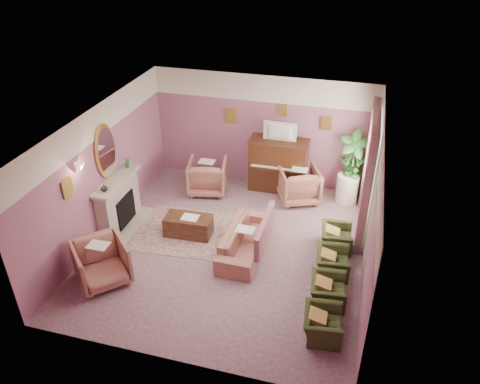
% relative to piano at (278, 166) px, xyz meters
% --- Properties ---
extents(floor, '(5.50, 6.00, 0.01)m').
position_rel_piano_xyz_m(floor, '(-0.50, -2.68, -0.65)').
color(floor, gray).
rests_on(floor, ground).
extents(ceiling, '(5.50, 6.00, 0.01)m').
position_rel_piano_xyz_m(ceiling, '(-0.50, -2.68, 2.15)').
color(ceiling, beige).
rests_on(ceiling, wall_back).
extents(wall_back, '(5.50, 0.02, 2.80)m').
position_rel_piano_xyz_m(wall_back, '(-0.50, 0.32, 0.75)').
color(wall_back, '#784B6F').
rests_on(wall_back, floor).
extents(wall_front, '(5.50, 0.02, 2.80)m').
position_rel_piano_xyz_m(wall_front, '(-0.50, -5.68, 0.75)').
color(wall_front, '#784B6F').
rests_on(wall_front, floor).
extents(wall_left, '(0.02, 6.00, 2.80)m').
position_rel_piano_xyz_m(wall_left, '(-3.25, -2.68, 0.75)').
color(wall_left, '#784B6F').
rests_on(wall_left, floor).
extents(wall_right, '(0.02, 6.00, 2.80)m').
position_rel_piano_xyz_m(wall_right, '(2.25, -2.68, 0.75)').
color(wall_right, '#784B6F').
rests_on(wall_right, floor).
extents(picture_rail_band, '(5.50, 0.01, 0.65)m').
position_rel_piano_xyz_m(picture_rail_band, '(-0.50, 0.31, 1.82)').
color(picture_rail_band, silver).
rests_on(picture_rail_band, wall_back).
extents(stripe_panel, '(0.01, 3.00, 2.15)m').
position_rel_piano_xyz_m(stripe_panel, '(2.23, -1.38, 0.42)').
color(stripe_panel, '#9FAF8D').
rests_on(stripe_panel, wall_right).
extents(fireplace_surround, '(0.30, 1.40, 1.10)m').
position_rel_piano_xyz_m(fireplace_surround, '(-3.09, -2.48, -0.10)').
color(fireplace_surround, '#AFA392').
rests_on(fireplace_surround, floor).
extents(fireplace_inset, '(0.18, 0.72, 0.68)m').
position_rel_piano_xyz_m(fireplace_inset, '(-2.99, -2.48, -0.25)').
color(fireplace_inset, black).
rests_on(fireplace_inset, floor).
extents(fire_ember, '(0.06, 0.54, 0.10)m').
position_rel_piano_xyz_m(fire_ember, '(-2.95, -2.48, -0.43)').
color(fire_ember, orange).
rests_on(fire_ember, floor).
extents(mantel_shelf, '(0.40, 1.55, 0.07)m').
position_rel_piano_xyz_m(mantel_shelf, '(-3.06, -2.48, 0.47)').
color(mantel_shelf, '#AFA392').
rests_on(mantel_shelf, fireplace_surround).
extents(hearth, '(0.55, 1.50, 0.02)m').
position_rel_piano_xyz_m(hearth, '(-2.89, -2.48, -0.64)').
color(hearth, '#AFA392').
rests_on(hearth, floor).
extents(mirror_frame, '(0.04, 0.72, 1.20)m').
position_rel_piano_xyz_m(mirror_frame, '(-3.20, -2.48, 1.15)').
color(mirror_frame, '#E0C54B').
rests_on(mirror_frame, wall_left).
extents(mirror_glass, '(0.01, 0.60, 1.06)m').
position_rel_piano_xyz_m(mirror_glass, '(-3.17, -2.48, 1.15)').
color(mirror_glass, white).
rests_on(mirror_glass, wall_left).
extents(sconce_shade, '(0.20, 0.20, 0.16)m').
position_rel_piano_xyz_m(sconce_shade, '(-3.12, -3.53, 1.33)').
color(sconce_shade, '#F09D7B').
rests_on(sconce_shade, wall_left).
extents(piano, '(1.40, 0.60, 1.30)m').
position_rel_piano_xyz_m(piano, '(0.00, 0.00, 0.00)').
color(piano, '#3F2010').
rests_on(piano, floor).
extents(piano_keyshelf, '(1.30, 0.12, 0.06)m').
position_rel_piano_xyz_m(piano_keyshelf, '(-0.00, -0.35, 0.07)').
color(piano_keyshelf, '#3F2010').
rests_on(piano_keyshelf, piano).
extents(piano_keys, '(1.20, 0.08, 0.02)m').
position_rel_piano_xyz_m(piano_keys, '(0.00, -0.35, 0.11)').
color(piano_keys, white).
rests_on(piano_keys, piano).
extents(piano_top, '(1.45, 0.65, 0.04)m').
position_rel_piano_xyz_m(piano_top, '(0.00, 0.00, 0.66)').
color(piano_top, '#3F2010').
rests_on(piano_top, piano).
extents(television, '(0.80, 0.12, 0.48)m').
position_rel_piano_xyz_m(television, '(0.00, -0.05, 0.95)').
color(television, black).
rests_on(television, piano).
extents(print_back_left, '(0.30, 0.03, 0.38)m').
position_rel_piano_xyz_m(print_back_left, '(-1.30, 0.28, 1.07)').
color(print_back_left, '#E0C54B').
rests_on(print_back_left, wall_back).
extents(print_back_right, '(0.26, 0.03, 0.34)m').
position_rel_piano_xyz_m(print_back_right, '(1.05, 0.28, 1.13)').
color(print_back_right, '#E0C54B').
rests_on(print_back_right, wall_back).
extents(print_back_mid, '(0.22, 0.03, 0.26)m').
position_rel_piano_xyz_m(print_back_mid, '(0.00, 0.28, 1.35)').
color(print_back_mid, '#E0C54B').
rests_on(print_back_mid, wall_back).
extents(print_left_wall, '(0.03, 0.28, 0.36)m').
position_rel_piano_xyz_m(print_left_wall, '(-3.21, -3.88, 1.07)').
color(print_left_wall, '#E0C54B').
rests_on(print_left_wall, wall_left).
extents(window_blind, '(0.03, 1.40, 1.80)m').
position_rel_piano_xyz_m(window_blind, '(2.20, -1.13, 1.05)').
color(window_blind, white).
rests_on(window_blind, wall_right).
extents(curtain_left, '(0.16, 0.34, 2.60)m').
position_rel_piano_xyz_m(curtain_left, '(2.12, -2.05, 0.65)').
color(curtain_left, '#8F525C').
rests_on(curtain_left, floor).
extents(curtain_right, '(0.16, 0.34, 2.60)m').
position_rel_piano_xyz_m(curtain_right, '(2.12, -0.21, 0.65)').
color(curtain_right, '#8F525C').
rests_on(curtain_right, floor).
extents(pelmet, '(0.16, 2.20, 0.16)m').
position_rel_piano_xyz_m(pelmet, '(2.12, -1.13, 1.91)').
color(pelmet, '#8F525C').
rests_on(pelmet, wall_right).
extents(mantel_plant, '(0.16, 0.16, 0.28)m').
position_rel_piano_xyz_m(mantel_plant, '(-3.05, -1.93, 0.64)').
color(mantel_plant, '#388231').
rests_on(mantel_plant, mantel_shelf).
extents(mantel_vase, '(0.16, 0.16, 0.16)m').
position_rel_piano_xyz_m(mantel_vase, '(-3.05, -2.98, 0.58)').
color(mantel_vase, silver).
rests_on(mantel_vase, mantel_shelf).
extents(area_rug, '(2.63, 1.99, 0.01)m').
position_rel_piano_xyz_m(area_rug, '(-1.38, -2.36, -0.64)').
color(area_rug, '#9F776C').
rests_on(area_rug, floor).
extents(coffee_table, '(1.02, 0.55, 0.45)m').
position_rel_piano_xyz_m(coffee_table, '(-1.47, -2.46, -0.43)').
color(coffee_table, '#432616').
rests_on(coffee_table, floor).
extents(table_paper, '(0.35, 0.28, 0.01)m').
position_rel_piano_xyz_m(table_paper, '(-1.42, -2.46, -0.20)').
color(table_paper, white).
rests_on(table_paper, coffee_table).
extents(sofa, '(0.63, 1.90, 0.77)m').
position_rel_piano_xyz_m(sofa, '(-0.14, -2.70, -0.27)').
color(sofa, '#A76C5A').
rests_on(sofa, floor).
extents(sofa_throw, '(0.10, 1.44, 0.53)m').
position_rel_piano_xyz_m(sofa_throw, '(0.26, -2.70, -0.05)').
color(sofa_throw, '#8F525C').
rests_on(sofa_throw, sofa).
extents(floral_armchair_left, '(0.90, 0.90, 0.94)m').
position_rel_piano_xyz_m(floral_armchair_left, '(-1.66, -0.61, -0.18)').
color(floral_armchair_left, '#A76C5A').
rests_on(floral_armchair_left, floor).
extents(floral_armchair_right, '(0.90, 0.90, 0.94)m').
position_rel_piano_xyz_m(floral_armchair_right, '(0.59, -0.42, -0.18)').
color(floral_armchair_right, '#A76C5A').
rests_on(floral_armchair_right, floor).
extents(floral_armchair_front, '(0.90, 0.90, 0.94)m').
position_rel_piano_xyz_m(floral_armchair_front, '(-2.50, -4.29, -0.18)').
color(floral_armchair_front, '#A76C5A').
rests_on(floral_armchair_front, floor).
extents(olive_chair_a, '(0.51, 0.73, 0.63)m').
position_rel_piano_xyz_m(olive_chair_a, '(1.66, -4.54, -0.34)').
color(olive_chair_a, '#323C1B').
rests_on(olive_chair_a, floor).
extents(olive_chair_b, '(0.51, 0.73, 0.63)m').
position_rel_piano_xyz_m(olive_chair_b, '(1.66, -3.72, -0.34)').
color(olive_chair_b, '#323C1B').
rests_on(olive_chair_b, floor).
extents(olive_chair_c, '(0.51, 0.73, 0.63)m').
position_rel_piano_xyz_m(olive_chair_c, '(1.66, -2.90, -0.34)').
color(olive_chair_c, '#323C1B').
rests_on(olive_chair_c, floor).
extents(olive_chair_d, '(0.51, 0.73, 0.63)m').
position_rel_piano_xyz_m(olive_chair_d, '(1.66, -2.08, -0.34)').
color(olive_chair_d, '#323C1B').
rests_on(olive_chair_d, floor).
extents(side_table, '(0.52, 0.52, 0.70)m').
position_rel_piano_xyz_m(side_table, '(1.74, -0.16, -0.30)').
color(side_table, '#EBE5C9').
rests_on(side_table, floor).
extents(side_plant_big, '(0.30, 0.30, 0.34)m').
position_rel_piano_xyz_m(side_plant_big, '(1.74, -0.16, 0.22)').
color(side_plant_big, '#388231').
rests_on(side_plant_big, side_table).
extents(side_plant_small, '(0.16, 0.16, 0.28)m').
position_rel_piano_xyz_m(side_plant_small, '(1.86, -0.26, 0.19)').
color(side_plant_small, '#388231').
rests_on(side_plant_small, side_table).
extents(palm_pot, '(0.34, 0.34, 0.34)m').
position_rel_piano_xyz_m(palm_pot, '(1.78, -0.04, -0.48)').
color(palm_pot, brown).
rests_on(palm_pot, floor).
extents(palm_plant, '(0.76, 0.76, 1.44)m').
position_rel_piano_xyz_m(palm_plant, '(1.78, -0.04, 0.41)').
color(palm_plant, '#388231').
rests_on(palm_plant, palm_pot).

